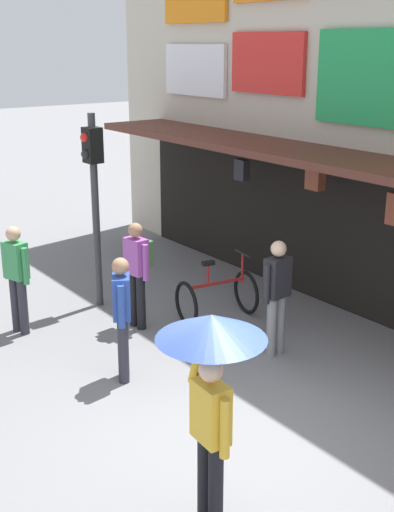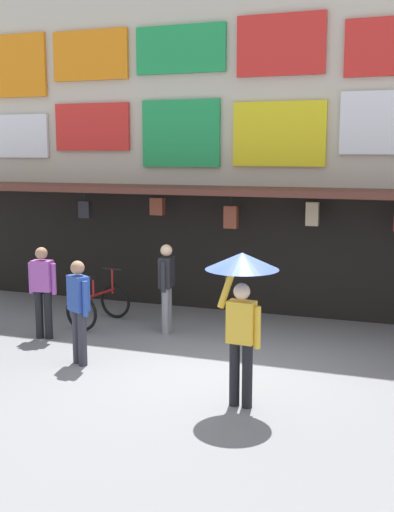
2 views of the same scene
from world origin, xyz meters
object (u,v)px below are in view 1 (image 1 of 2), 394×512
Objects in this scene: traffic_light_near at (94,180)px; pedestrian_in_white at (122,312)px; pedestrian_in_black at (138,267)px; pedestrian_with_umbrella at (211,362)px; pedestrian_in_blue at (277,292)px; pedestrian_in_yellow at (17,274)px; bicycle_parked at (217,296)px.

traffic_light_near is 1.90× the size of pedestrian_in_white.
traffic_light_near is 1.66m from pedestrian_in_black.
pedestrian_with_umbrella is at bearing -15.20° from pedestrian_in_white.
traffic_light_near is at bearing 161.75° from pedestrian_with_umbrella.
pedestrian_in_white is at bearing -106.56° from pedestrian_in_blue.
pedestrian_in_yellow is 0.81× the size of pedestrian_with_umbrella.
pedestrian_in_yellow and pedestrian_in_black have the same top height.
bicycle_parked is at bearing 175.39° from pedestrian_in_blue.
traffic_light_near is at bearing -143.64° from bicycle_parked.
pedestrian_in_white is at bearing -21.61° from traffic_light_near.
pedestrian_in_white is (2.53, -1.00, -1.19)m from traffic_light_near.
pedestrian_in_black is 1.72m from pedestrian_in_white.
pedestrian_with_umbrella is at bearing -38.78° from bicycle_parked.
bicycle_parked is 0.60× the size of pedestrian_with_umbrella.
pedestrian_in_yellow is 1.00× the size of pedestrian_in_blue.
pedestrian_in_yellow is 2.29m from pedestrian_in_white.
bicycle_parked is 3.12m from pedestrian_in_yellow.
pedestrian_in_yellow is at bearing -167.19° from pedestrian_in_white.
traffic_light_near is 3.56m from pedestrian_in_blue.
pedestrian_in_blue is at bearing -4.61° from bicycle_parked.
pedestrian_in_blue is (-2.27, 2.90, -0.69)m from pedestrian_with_umbrella.
pedestrian_in_white is (2.24, 0.51, 0.00)m from pedestrian_in_yellow.
pedestrian_in_yellow is at bearing 176.90° from pedestrian_with_umbrella.
bicycle_parked is 0.74× the size of pedestrian_in_black.
pedestrian_in_white is (0.86, -2.23, 0.55)m from bicycle_parked.
pedestrian_in_yellow is 1.81m from pedestrian_in_black.
pedestrian_with_umbrella is at bearing -3.10° from pedestrian_in_yellow.
bicycle_parked is 1.60m from pedestrian_in_blue.
traffic_light_near is 1.90× the size of pedestrian_in_yellow.
pedestrian_with_umbrella is (5.13, -0.28, 0.69)m from pedestrian_in_yellow.
pedestrian_in_blue is (3.16, 1.11, -1.19)m from traffic_light_near.
pedestrian_in_blue reaches higher than bicycle_parked.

